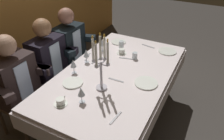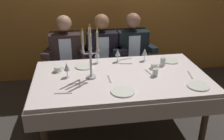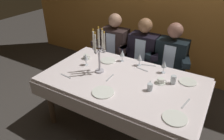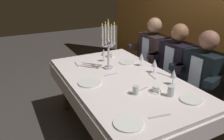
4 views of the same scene
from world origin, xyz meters
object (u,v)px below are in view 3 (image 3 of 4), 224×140
(candelabra, at_px, (99,51))
(wine_glass_3, at_px, (122,53))
(dining_table, at_px, (122,87))
(dinner_plate_2, at_px, (188,82))
(seated_diner_1, at_px, (143,51))
(dinner_plate_0, at_px, (108,61))
(wine_glass_0, at_px, (86,57))
(seated_diner_0, at_px, (115,44))
(wine_glass_1, at_px, (164,64))
(water_tumbler_1, at_px, (150,87))
(water_tumbler_0, at_px, (173,80))
(seated_diner_2, at_px, (171,57))
(coffee_cup_0, at_px, (161,81))
(dinner_plate_3, at_px, (103,92))
(coffee_cup_1, at_px, (86,57))
(wine_glass_2, at_px, (140,58))
(dinner_plate_1, at_px, (175,118))

(candelabra, relative_size, wine_glass_3, 3.60)
(dining_table, height_order, dinner_plate_2, dinner_plate_2)
(candelabra, xyz_separation_m, seated_diner_1, (0.22, 0.88, -0.28))
(dinner_plate_0, height_order, wine_glass_0, wine_glass_0)
(seated_diner_0, bearing_deg, wine_glass_0, -88.11)
(wine_glass_1, distance_m, water_tumbler_1, 0.46)
(dining_table, xyz_separation_m, water_tumbler_0, (0.55, 0.20, 0.17))
(wine_glass_3, xyz_separation_m, seated_diner_2, (0.55, 0.48, -0.12))
(dinner_plate_2, xyz_separation_m, coffee_cup_0, (-0.27, -0.17, 0.02))
(dining_table, relative_size, dinner_plate_2, 9.68)
(dining_table, distance_m, wine_glass_3, 0.52)
(wine_glass_0, distance_m, seated_diner_1, 0.96)
(dinner_plate_0, xyz_separation_m, coffee_cup_0, (0.81, -0.17, 0.02))
(wine_glass_0, bearing_deg, wine_glass_1, 18.83)
(water_tumbler_1, relative_size, coffee_cup_0, 0.64)
(dinner_plate_3, distance_m, seated_diner_2, 1.30)
(dinner_plate_3, height_order, water_tumbler_0, water_tumbler_0)
(water_tumbler_0, height_order, seated_diner_2, seated_diner_2)
(wine_glass_1, bearing_deg, water_tumbler_1, -90.36)
(dinner_plate_3, height_order, seated_diner_1, seated_diner_1)
(coffee_cup_0, height_order, coffee_cup_1, same)
(water_tumbler_0, bearing_deg, seated_diner_1, 133.64)
(wine_glass_0, bearing_deg, seated_diner_2, 42.25)
(candelabra, distance_m, wine_glass_1, 0.81)
(coffee_cup_1, distance_m, seated_diner_1, 0.89)
(wine_glass_2, distance_m, coffee_cup_0, 0.48)
(coffee_cup_1, relative_size, seated_diner_0, 0.11)
(wine_glass_3, relative_size, coffee_cup_1, 1.24)
(dinner_plate_1, height_order, wine_glass_0, wine_glass_0)
(dinner_plate_3, distance_m, water_tumbler_1, 0.51)
(dinner_plate_2, distance_m, dinner_plate_3, 1.00)
(dinner_plate_1, xyz_separation_m, seated_diner_0, (-1.34, 1.25, -0.01))
(seated_diner_2, bearing_deg, dinner_plate_0, -140.82)
(seated_diner_0, bearing_deg, dinner_plate_2, -23.87)
(water_tumbler_0, bearing_deg, water_tumbler_1, -123.96)
(candelabra, bearing_deg, wine_glass_2, 48.21)
(dining_table, height_order, seated_diner_1, seated_diner_1)
(wine_glass_0, relative_size, water_tumbler_0, 1.64)
(candelabra, height_order, wine_glass_2, candelabra)
(dining_table, bearing_deg, wine_glass_0, 174.25)
(dinner_plate_1, bearing_deg, dinner_plate_2, 93.12)
(wine_glass_2, distance_m, seated_diner_2, 0.58)
(seated_diner_2, bearing_deg, dinner_plate_2, -57.72)
(water_tumbler_1, xyz_separation_m, coffee_cup_0, (0.05, 0.20, -0.02))
(dining_table, bearing_deg, wine_glass_2, 85.00)
(wine_glass_0, height_order, seated_diner_0, seated_diner_0)
(coffee_cup_1, bearing_deg, wine_glass_2, 14.91)
(dining_table, height_order, seated_diner_0, seated_diner_0)
(water_tumbler_0, bearing_deg, wine_glass_2, 158.11)
(water_tumbler_0, bearing_deg, coffee_cup_1, 179.43)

